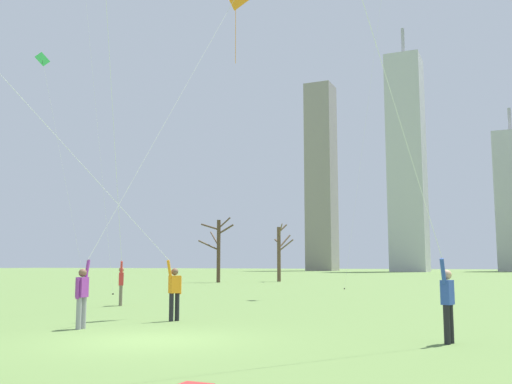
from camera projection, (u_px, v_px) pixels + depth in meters
name	position (u px, v px, depth m)	size (l,w,h in m)	color
ground_plane	(151.00, 340.00, 13.25)	(400.00, 400.00, 0.00)	#5B7A3D
kite_flyer_midfield_left_orange	(137.00, 188.00, 17.47)	(2.12, 7.52, 13.12)	gray
kite_flyer_far_back_red	(413.00, 185.00, 12.61)	(4.68, 6.11, 20.08)	black
kite_flyer_midfield_right_teal	(79.00, 181.00, 16.79)	(7.84, 9.85, 14.14)	black
kite_flyer_foreground_right_blue	(113.00, 143.00, 22.45)	(4.75, 9.52, 21.71)	#726656
distant_kite_drifting_right_green	(47.00, 82.00, 36.88)	(1.61, 3.89, 15.28)	green
bare_tree_center	(218.00, 247.00, 55.29)	(3.62, 2.18, 6.26)	#4C3828
bare_tree_far_right_edge	(280.00, 251.00, 58.10)	(2.68, 3.02, 5.81)	brown
skyline_mid_tower_right	(407.00, 162.00, 134.95)	(8.01, 9.10, 58.36)	#B2B2B7
skyline_slender_spire	(321.00, 176.00, 154.74)	(7.13, 7.51, 50.41)	gray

